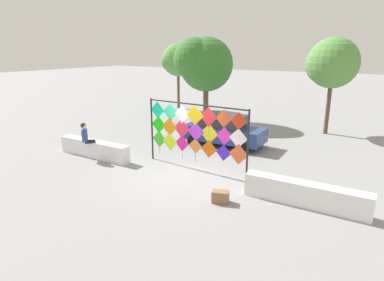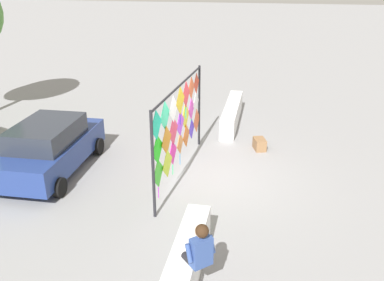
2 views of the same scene
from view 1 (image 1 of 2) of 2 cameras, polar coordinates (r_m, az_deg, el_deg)
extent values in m
plane|color=gray|center=(12.28, -1.36, -5.90)|extent=(120.00, 120.00, 0.00)
cube|color=white|center=(14.71, -16.65, -1.42)|extent=(3.64, 0.48, 0.72)
cube|color=white|center=(10.38, 19.06, -8.84)|extent=(3.64, 0.48, 0.72)
cylinder|color=#232328|center=(13.73, -6.98, 1.97)|extent=(0.07, 0.07, 2.58)
cylinder|color=#232328|center=(11.39, 9.67, -1.00)|extent=(0.07, 0.07, 2.58)
cylinder|color=#232328|center=(12.16, 0.59, 6.28)|extent=(4.35, 0.33, 0.06)
cube|color=#33D021|center=(13.59, -5.71, 0.28)|extent=(0.72, 0.06, 0.72)
cylinder|color=#D116E5|center=(13.74, -5.62, -1.76)|extent=(0.02, 0.02, 0.30)
cube|color=#C5E222|center=(13.21, -3.83, -0.24)|extent=(0.75, 0.06, 0.75)
cube|color=#E41A95|center=(12.89, -1.73, -0.48)|extent=(0.67, 0.05, 0.67)
cylinder|color=#16E567|center=(13.04, -1.68, -2.49)|extent=(0.02, 0.02, 0.29)
cube|color=orange|center=(12.53, 0.60, -0.96)|extent=(0.61, 0.05, 0.61)
cylinder|color=#168AE5|center=(12.68, 0.62, -2.97)|extent=(0.02, 0.02, 0.32)
cube|color=#CD520B|center=(12.21, 2.96, -1.51)|extent=(0.69, 0.06, 0.69)
cube|color=#3D1FD9|center=(11.92, 5.51, -2.14)|extent=(0.62, 0.05, 0.62)
cube|color=#E2572A|center=(11.64, 8.10, -2.40)|extent=(0.76, 0.06, 0.76)
cube|color=#11DD0C|center=(13.45, -5.81, 2.78)|extent=(0.72, 0.06, 0.72)
cube|color=orange|center=(13.06, -3.93, 2.38)|extent=(0.74, 0.06, 0.74)
cube|color=#D42748|center=(12.71, -1.79, 2.11)|extent=(0.76, 0.06, 0.76)
cube|color=#A22FDA|center=(12.36, 0.66, 1.55)|extent=(0.73, 0.06, 0.73)
cylinder|color=#5AE516|center=(12.51, 0.68, -0.77)|extent=(0.02, 0.02, 0.32)
cube|color=gold|center=(12.07, 3.02, 1.19)|extent=(0.76, 0.06, 0.76)
cube|color=#D42CAF|center=(11.75, 5.64, 0.79)|extent=(0.67, 0.05, 0.67)
cylinder|color=#16E545|center=(11.88, 5.61, -1.28)|extent=(0.02, 0.02, 0.22)
cube|color=white|center=(11.50, 8.06, 0.40)|extent=(0.71, 0.06, 0.71)
cube|color=#0CE5B0|center=(13.35, -6.03, 5.29)|extent=(0.70, 0.06, 0.70)
cube|color=#34E5A2|center=(12.94, -3.77, 4.98)|extent=(0.72, 0.06, 0.72)
cylinder|color=#E51665|center=(13.05, -3.71, 2.92)|extent=(0.02, 0.02, 0.24)
cube|color=white|center=(12.58, -1.75, 4.59)|extent=(0.70, 0.06, 0.70)
cube|color=gold|center=(12.22, 0.53, 4.43)|extent=(0.77, 0.06, 0.77)
cylinder|color=blue|center=(12.34, 0.55, 2.07)|extent=(0.02, 0.02, 0.27)
cube|color=red|center=(11.91, 2.88, 4.13)|extent=(0.73, 0.06, 0.73)
cylinder|color=#16E5DA|center=(12.04, 2.87, 1.67)|extent=(0.02, 0.02, 0.33)
cube|color=#D64C1E|center=(11.61, 5.55, 3.83)|extent=(0.65, 0.05, 0.65)
cube|color=red|center=(11.34, 8.14, 3.37)|extent=(0.62, 0.05, 0.62)
cylinder|color=black|center=(14.43, -16.43, -1.72)|extent=(0.11, 0.11, 0.72)
cylinder|color=black|center=(14.35, -17.34, -0.27)|extent=(0.38, 0.36, 0.13)
cube|color=navy|center=(14.52, -16.10, -2.90)|extent=(0.24, 0.24, 0.09)
cylinder|color=black|center=(14.60, -16.38, -1.52)|extent=(0.11, 0.11, 0.72)
cylinder|color=black|center=(14.51, -17.28, -0.09)|extent=(0.38, 0.36, 0.13)
cube|color=navy|center=(14.68, -16.05, -2.69)|extent=(0.24, 0.24, 0.09)
cube|color=#334C8C|center=(14.38, -18.18, 0.89)|extent=(0.39, 0.40, 0.52)
sphere|color=#DBB293|center=(14.29, -18.32, 2.44)|extent=(0.22, 0.22, 0.22)
sphere|color=#382314|center=(14.29, -18.40, 2.49)|extent=(0.22, 0.22, 0.22)
cylinder|color=#334C8C|center=(14.15, -18.21, 0.87)|extent=(0.18, 0.18, 0.31)
cylinder|color=#334C8C|center=(14.58, -18.03, 1.30)|extent=(0.18, 0.18, 0.31)
cube|color=navy|center=(15.86, 5.67, 1.28)|extent=(3.84, 1.71, 0.68)
cube|color=#282D38|center=(15.77, 5.28, 3.50)|extent=(2.16, 1.48, 0.54)
cylinder|color=black|center=(16.23, 11.01, 0.15)|extent=(0.51, 0.21, 0.51)
cylinder|color=black|center=(14.75, 8.90, -1.32)|extent=(0.51, 0.21, 0.51)
cylinder|color=black|center=(17.20, 2.84, 1.31)|extent=(0.51, 0.21, 0.51)
cylinder|color=black|center=(15.81, 0.13, 0.04)|extent=(0.51, 0.21, 0.51)
cube|color=olive|center=(10.14, 4.97, -9.70)|extent=(0.58, 0.47, 0.36)
cylinder|color=brown|center=(19.29, 22.60, 5.49)|extent=(0.22, 0.22, 3.01)
sphere|color=#569342|center=(19.07, 23.33, 12.29)|extent=(2.65, 2.65, 2.65)
sphere|color=#569342|center=(19.52, 22.28, 12.17)|extent=(2.15, 2.15, 2.15)
cylinder|color=brown|center=(21.08, 2.41, 6.85)|extent=(0.34, 0.34, 2.58)
sphere|color=#38752D|center=(20.86, 2.48, 13.09)|extent=(3.35, 3.35, 3.35)
sphere|color=#38752D|center=(20.60, 0.49, 13.97)|extent=(2.63, 2.63, 2.63)
cylinder|color=brown|center=(25.80, -2.38, 8.91)|extent=(0.20, 0.20, 2.97)
sphere|color=#569342|center=(25.64, -2.43, 13.84)|extent=(2.45, 2.45, 2.45)
sphere|color=#569342|center=(25.51, -3.62, 13.59)|extent=(1.57, 1.57, 1.57)
camera|label=2|loc=(18.06, -33.57, 15.75)|focal=38.78mm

